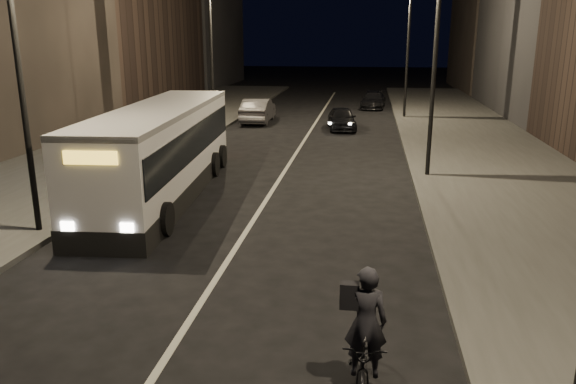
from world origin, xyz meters
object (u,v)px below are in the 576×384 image
(streetlight_left_near, at_px, (24,34))
(cyclist_on_bicycle, at_px, (364,349))
(car_near, at_px, (342,118))
(car_mid, at_px, (258,110))
(streetlight_left_far, at_px, (215,34))
(car_far, at_px, (373,100))
(streetlight_right_mid, at_px, (429,34))
(streetlight_right_far, at_px, (404,34))
(city_bus, at_px, (161,148))

(streetlight_left_near, height_order, cyclist_on_bicycle, streetlight_left_near)
(car_near, distance_m, car_mid, 5.70)
(car_near, bearing_deg, streetlight_left_near, -117.43)
(streetlight_left_far, bearing_deg, cyclist_on_bicycle, -69.95)
(streetlight_left_near, xyz_separation_m, streetlight_left_far, (0.00, 18.00, 0.00))
(streetlight_left_far, xyz_separation_m, car_far, (8.93, 11.37, -4.75))
(streetlight_left_near, relative_size, car_mid, 1.76)
(streetlight_left_far, distance_m, car_far, 15.22)
(cyclist_on_bicycle, bearing_deg, streetlight_left_near, 145.91)
(car_mid, height_order, car_far, car_mid)
(cyclist_on_bicycle, bearing_deg, car_near, 93.30)
(streetlight_right_mid, height_order, car_near, streetlight_right_mid)
(car_near, height_order, car_mid, car_mid)
(streetlight_right_far, bearing_deg, cyclist_on_bicycle, -93.80)
(streetlight_right_far, relative_size, streetlight_left_near, 1.00)
(streetlight_left_far, xyz_separation_m, car_near, (7.08, 1.17, -4.72))
(streetlight_right_far, relative_size, streetlight_left_far, 1.00)
(city_bus, relative_size, car_far, 2.72)
(streetlight_right_far, height_order, city_bus, streetlight_right_far)
(car_near, relative_size, car_far, 0.90)
(streetlight_left_near, bearing_deg, car_far, 73.09)
(streetlight_right_mid, height_order, streetlight_left_far, same)
(car_mid, bearing_deg, car_far, -132.80)
(streetlight_left_near, xyz_separation_m, cyclist_on_bicycle, (8.69, -5.80, -4.65))
(streetlight_left_near, bearing_deg, streetlight_right_far, 66.04)
(streetlight_right_far, relative_size, car_mid, 1.76)
(streetlight_right_far, xyz_separation_m, city_bus, (-8.93, -19.67, -3.71))
(car_near, height_order, car_far, car_near)
(streetlight_right_mid, relative_size, streetlight_right_far, 1.00)
(streetlight_left_far, distance_m, car_mid, 5.82)
(car_mid, relative_size, car_far, 1.10)
(streetlight_right_far, distance_m, car_near, 7.64)
(streetlight_right_far, distance_m, cyclist_on_bicycle, 30.22)
(city_bus, height_order, car_far, city_bus)
(streetlight_right_mid, bearing_deg, car_near, 107.77)
(streetlight_right_mid, relative_size, streetlight_left_near, 1.00)
(car_near, xyz_separation_m, car_mid, (-5.35, 1.95, 0.12))
(cyclist_on_bicycle, xyz_separation_m, car_near, (-1.60, 24.97, -0.06))
(streetlight_left_near, height_order, car_near, streetlight_left_near)
(streetlight_left_far, relative_size, car_far, 1.94)
(city_bus, xyz_separation_m, car_mid, (-0.00, 16.80, -0.89))
(streetlight_left_near, distance_m, cyclist_on_bicycle, 11.43)
(streetlight_right_far, distance_m, streetlight_left_far, 12.24)
(car_mid, bearing_deg, streetlight_right_mid, 122.55)
(streetlight_right_far, xyz_separation_m, streetlight_left_far, (-10.66, -6.00, 0.00))
(streetlight_right_mid, relative_size, car_far, 1.94)
(streetlight_left_far, relative_size, car_mid, 1.76)
(streetlight_right_mid, distance_m, streetlight_left_far, 14.62)
(streetlight_right_mid, height_order, streetlight_right_far, same)
(streetlight_left_far, bearing_deg, streetlight_right_far, 29.36)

